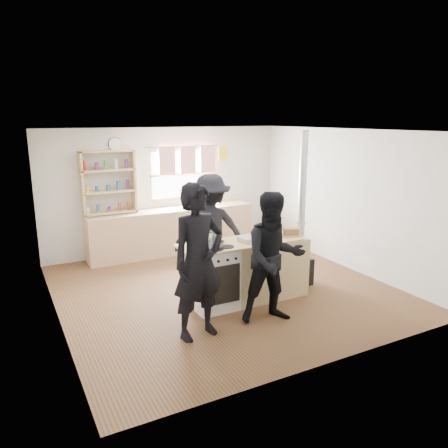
# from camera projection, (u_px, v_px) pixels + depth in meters

# --- Properties ---
(ground) EXTENTS (5.00, 5.00, 0.01)m
(ground) POSITION_uv_depth(u_px,v_px,m) (223.00, 289.00, 7.04)
(ground) COLOR brown
(ground) RESTS_ON ground
(back_counter) EXTENTS (3.40, 0.55, 0.90)m
(back_counter) POSITION_uv_depth(u_px,v_px,m) (172.00, 231.00, 8.84)
(back_counter) COLOR tan
(back_counter) RESTS_ON ground
(shelving_unit) EXTENTS (1.00, 0.28, 1.20)m
(shelving_unit) POSITION_uv_depth(u_px,v_px,m) (108.00, 182.00, 8.15)
(shelving_unit) COLOR tan
(shelving_unit) RESTS_ON back_counter
(thermos) EXTENTS (0.10, 0.10, 0.32)m
(thermos) POSITION_uv_depth(u_px,v_px,m) (218.00, 197.00, 9.17)
(thermos) COLOR silver
(thermos) RESTS_ON back_counter
(cooking_island) EXTENTS (1.97, 0.64, 0.93)m
(cooking_island) POSITION_uv_depth(u_px,v_px,m) (249.00, 270.00, 6.52)
(cooking_island) COLOR white
(cooking_island) RESTS_ON ground
(skillet_greens) EXTENTS (0.43, 0.43, 0.05)m
(skillet_greens) POSITION_uv_depth(u_px,v_px,m) (213.00, 247.00, 6.00)
(skillet_greens) COLOR black
(skillet_greens) RESTS_ON cooking_island
(roast_tray) EXTENTS (0.33, 0.28, 0.07)m
(roast_tray) POSITION_uv_depth(u_px,v_px,m) (250.00, 239.00, 6.34)
(roast_tray) COLOR silver
(roast_tray) RESTS_ON cooking_island
(stockpot_stove) EXTENTS (0.21, 0.21, 0.18)m
(stockpot_stove) POSITION_uv_depth(u_px,v_px,m) (214.00, 237.00, 6.31)
(stockpot_stove) COLOR #BCBCBE
(stockpot_stove) RESTS_ON cooking_island
(stockpot_counter) EXTENTS (0.28, 0.28, 0.21)m
(stockpot_counter) POSITION_uv_depth(u_px,v_px,m) (272.00, 229.00, 6.66)
(stockpot_counter) COLOR #B2B2B4
(stockpot_counter) RESTS_ON cooking_island
(bread_board) EXTENTS (0.33, 0.28, 0.12)m
(bread_board) POSITION_uv_depth(u_px,v_px,m) (291.00, 233.00, 6.63)
(bread_board) COLOR tan
(bread_board) RESTS_ON cooking_island
(flue_heater) EXTENTS (0.35, 0.35, 2.50)m
(flue_heater) POSITION_uv_depth(u_px,v_px,m) (300.00, 245.00, 7.10)
(flue_heater) COLOR black
(flue_heater) RESTS_ON ground
(person_near_left) EXTENTS (0.78, 0.58, 1.95)m
(person_near_left) POSITION_uv_depth(u_px,v_px,m) (198.00, 262.00, 5.31)
(person_near_left) COLOR black
(person_near_left) RESTS_ON ground
(person_near_right) EXTENTS (0.99, 0.86, 1.77)m
(person_near_right) POSITION_uv_depth(u_px,v_px,m) (274.00, 258.00, 5.75)
(person_near_right) COLOR black
(person_near_right) RESTS_ON ground
(person_far) EXTENTS (1.30, 0.92, 1.82)m
(person_far) POSITION_uv_depth(u_px,v_px,m) (210.00, 230.00, 7.11)
(person_far) COLOR black
(person_far) RESTS_ON ground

